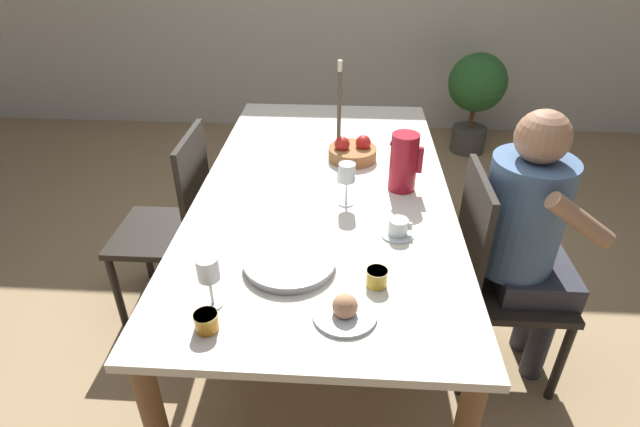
# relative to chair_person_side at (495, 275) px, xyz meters

# --- Properties ---
(ground_plane) EXTENTS (20.00, 20.00, 0.00)m
(ground_plane) POSITION_rel_chair_person_side_xyz_m (-0.70, 0.24, -0.49)
(ground_plane) COLOR tan
(dining_table) EXTENTS (1.04, 1.99, 0.74)m
(dining_table) POSITION_rel_chair_person_side_xyz_m (-0.70, 0.24, 0.17)
(dining_table) COLOR silver
(dining_table) RESTS_ON ground_plane
(chair_person_side) EXTENTS (0.42, 0.42, 0.93)m
(chair_person_side) POSITION_rel_chair_person_side_xyz_m (0.00, 0.00, 0.00)
(chair_person_side) COLOR black
(chair_person_side) RESTS_ON ground_plane
(chair_opposite) EXTENTS (0.42, 0.42, 0.93)m
(chair_opposite) POSITION_rel_chair_person_side_xyz_m (-1.40, 0.30, 0.00)
(chair_opposite) COLOR black
(chair_opposite) RESTS_ON ground_plane
(person_seated) EXTENTS (0.39, 0.41, 1.17)m
(person_seated) POSITION_rel_chair_person_side_xyz_m (0.09, 0.02, 0.20)
(person_seated) COLOR #33333D
(person_seated) RESTS_ON ground_plane
(red_pitcher) EXTENTS (0.14, 0.11, 0.24)m
(red_pitcher) POSITION_rel_chair_person_side_xyz_m (-0.38, 0.24, 0.37)
(red_pitcher) COLOR #A31423
(red_pitcher) RESTS_ON dining_table
(wine_glass_water) EXTENTS (0.07, 0.07, 0.18)m
(wine_glass_water) POSITION_rel_chair_person_side_xyz_m (-0.61, 0.10, 0.38)
(wine_glass_water) COLOR white
(wine_glass_water) RESTS_ON dining_table
(wine_glass_juice) EXTENTS (0.07, 0.07, 0.17)m
(wine_glass_juice) POSITION_rel_chair_person_side_xyz_m (-0.99, -0.51, 0.37)
(wine_glass_juice) COLOR white
(wine_glass_juice) RESTS_ON dining_table
(teacup_near_person) EXTENTS (0.12, 0.12, 0.07)m
(teacup_near_person) POSITION_rel_chair_person_side_xyz_m (-0.42, -0.11, 0.28)
(teacup_near_person) COLOR silver
(teacup_near_person) RESTS_ON dining_table
(serving_tray) EXTENTS (0.31, 0.31, 0.03)m
(serving_tray) POSITION_rel_chair_person_side_xyz_m (-0.79, -0.31, 0.27)
(serving_tray) COLOR #9E9EA3
(serving_tray) RESTS_ON dining_table
(bread_plate) EXTENTS (0.19, 0.19, 0.08)m
(bread_plate) POSITION_rel_chair_person_side_xyz_m (-0.60, -0.53, 0.27)
(bread_plate) COLOR silver
(bread_plate) RESTS_ON dining_table
(jam_jar_amber) EXTENTS (0.07, 0.07, 0.06)m
(jam_jar_amber) POSITION_rel_chair_person_side_xyz_m (-0.98, -0.61, 0.28)
(jam_jar_amber) COLOR #C67A1E
(jam_jar_amber) RESTS_ON dining_table
(jam_jar_red) EXTENTS (0.07, 0.07, 0.06)m
(jam_jar_red) POSITION_rel_chair_person_side_xyz_m (-0.50, -0.39, 0.28)
(jam_jar_red) COLOR gold
(jam_jar_red) RESTS_ON dining_table
(fruit_bowl) EXTENTS (0.22, 0.22, 0.11)m
(fruit_bowl) POSITION_rel_chair_person_side_xyz_m (-0.59, 0.51, 0.29)
(fruit_bowl) COLOR #9E6B3D
(fruit_bowl) RESTS_ON dining_table
(candlestick_tall) EXTENTS (0.06, 0.06, 0.42)m
(candlestick_tall) POSITION_rel_chair_person_side_xyz_m (-0.66, 0.66, 0.42)
(candlestick_tall) COLOR #4C4238
(candlestick_tall) RESTS_ON dining_table
(potted_plant) EXTENTS (0.45, 0.45, 0.80)m
(potted_plant) POSITION_rel_chair_person_side_xyz_m (0.38, 2.27, 0.02)
(potted_plant) COLOR #4C4742
(potted_plant) RESTS_ON ground_plane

